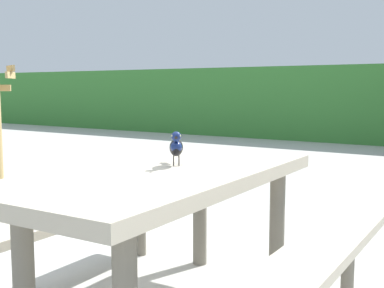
# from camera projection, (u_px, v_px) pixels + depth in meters

# --- Properties ---
(picnic_table_foreground) EXTENTS (1.72, 1.82, 0.74)m
(picnic_table_foreground) POSITION_uv_depth(u_px,v_px,m) (173.00, 207.00, 2.47)
(picnic_table_foreground) COLOR #B2A893
(picnic_table_foreground) RESTS_ON ground
(bird_grackle) EXTENTS (0.18, 0.25, 0.18)m
(bird_grackle) POSITION_uv_depth(u_px,v_px,m) (176.00, 146.00, 2.58)
(bird_grackle) COLOR black
(bird_grackle) RESTS_ON picnic_table_foreground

